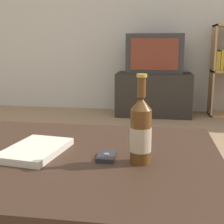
{
  "coord_description": "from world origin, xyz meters",
  "views": [
    {
      "loc": [
        0.28,
        -1.0,
        0.82
      ],
      "look_at": [
        0.09,
        0.25,
        0.55
      ],
      "focal_mm": 50.0,
      "sensor_mm": 36.0,
      "label": 1
    }
  ],
  "objects_px": {
    "tv_stand": "(153,94)",
    "television": "(155,54)",
    "beer_bottle": "(141,131)",
    "cell_phone": "(106,156)",
    "table_book": "(36,150)"
  },
  "relations": [
    {
      "from": "beer_bottle",
      "to": "table_book",
      "type": "relative_size",
      "value": 0.99
    },
    {
      "from": "tv_stand",
      "to": "television",
      "type": "bearing_deg",
      "value": -90.0
    },
    {
      "from": "tv_stand",
      "to": "television",
      "type": "xyz_separation_m",
      "value": [
        0.0,
        -0.0,
        0.48
      ]
    },
    {
      "from": "television",
      "to": "beer_bottle",
      "type": "height_order",
      "value": "television"
    },
    {
      "from": "tv_stand",
      "to": "table_book",
      "type": "xyz_separation_m",
      "value": [
        -0.37,
        -2.72,
        0.21
      ]
    },
    {
      "from": "television",
      "to": "table_book",
      "type": "bearing_deg",
      "value": -97.71
    },
    {
      "from": "tv_stand",
      "to": "beer_bottle",
      "type": "height_order",
      "value": "beer_bottle"
    },
    {
      "from": "cell_phone",
      "to": "table_book",
      "type": "height_order",
      "value": "table_book"
    },
    {
      "from": "tv_stand",
      "to": "cell_phone",
      "type": "height_order",
      "value": "tv_stand"
    },
    {
      "from": "table_book",
      "to": "tv_stand",
      "type": "bearing_deg",
      "value": 90.17
    },
    {
      "from": "cell_phone",
      "to": "table_book",
      "type": "relative_size",
      "value": 0.32
    },
    {
      "from": "tv_stand",
      "to": "television",
      "type": "relative_size",
      "value": 1.36
    },
    {
      "from": "table_book",
      "to": "cell_phone",
      "type": "bearing_deg",
      "value": 4.15
    },
    {
      "from": "beer_bottle",
      "to": "cell_phone",
      "type": "bearing_deg",
      "value": 169.98
    },
    {
      "from": "beer_bottle",
      "to": "tv_stand",
      "type": "bearing_deg",
      "value": 90.03
    }
  ]
}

